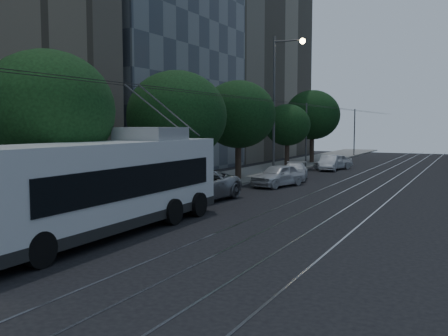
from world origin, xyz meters
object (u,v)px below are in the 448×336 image
car_white_d (333,162)px  streetlamp_far (279,93)px  pickup_silver (194,186)px  car_white_a (278,175)px  car_white_c (329,163)px  car_white_b (295,171)px  trolleybus (104,186)px

car_white_d → streetlamp_far: bearing=-87.6°
pickup_silver → streetlamp_far: (-1.07, 15.13, 5.73)m
pickup_silver → car_white_a: 8.27m
car_white_c → streetlamp_far: size_ratio=0.37×
car_white_b → car_white_c: bearing=74.2°
car_white_c → streetlamp_far: (-2.53, -5.87, 5.88)m
car_white_b → pickup_silver: bearing=-110.4°
car_white_c → streetlamp_far: 8.69m
car_white_a → streetlamp_far: size_ratio=0.39×
trolleybus → car_white_a: trolleybus is taller
car_white_d → streetlamp_far: 9.35m
trolleybus → pickup_silver: trolleybus is taller
car_white_c → car_white_d: car_white_d is taller
trolleybus → car_white_d: 30.13m
pickup_silver → car_white_d: (1.60, 21.91, -0.13)m
car_white_a → car_white_c: car_white_a is taller
car_white_b → trolleybus: bearing=-105.4°
trolleybus → streetlamp_far: bearing=93.9°
car_white_b → streetlamp_far: size_ratio=0.40×
trolleybus → car_white_b: (0.29, 20.47, -1.18)m
car_white_a → car_white_d: size_ratio=1.06×
streetlamp_far → car_white_c: bearing=66.7°
pickup_silver → car_white_b: 12.34m
car_white_a → car_white_b: 4.16m
car_white_a → car_white_c: (-0.11, 12.88, -0.06)m
pickup_silver → streetlamp_far: streetlamp_far is taller
car_white_c → streetlamp_far: bearing=-121.7°
car_white_a → car_white_d: bearing=105.1°
car_white_a → car_white_d: (0.04, 13.78, -0.04)m
trolleybus → streetlamp_far: 23.89m
car_white_c → car_white_d: 0.92m
car_white_c → pickup_silver: bearing=-102.3°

